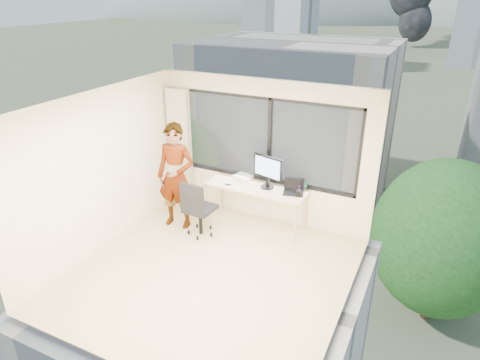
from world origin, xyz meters
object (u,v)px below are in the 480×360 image
Objects in this scene: desk at (256,205)px; handbag at (301,185)px; laptop at (293,188)px; game_console at (243,177)px; person at (176,176)px; monitor at (268,172)px; chair at (200,207)px.

desk is 7.56× the size of handbag.
desk is 4.95× the size of laptop.
laptop is (1.05, -0.18, 0.08)m from game_console.
person reaches higher than monitor.
desk is at bearing -15.17° from game_console.
game_console is (0.90, 0.84, -0.17)m from person.
handbag reaches higher than game_console.
laptop reaches higher than game_console.
laptop reaches higher than desk.
person reaches higher than desk.
handbag is at bearing 37.65° from chair.
person reaches higher than chair.
desk is at bearing 168.52° from laptop.
monitor reaches higher than handbag.
chair is 4.45× the size of handbag.
monitor reaches higher than laptop.
game_console is 1.24× the size of handbag.
desk is 0.94× the size of person.
person is 1.61m from monitor.
handbag is at bearing 15.61° from person.
handbag is (0.74, 0.24, 0.47)m from desk.
person is 8.05× the size of handbag.
game_console is at bearing -179.98° from monitor.
laptop is 0.22m from handbag.
laptop is (1.41, 0.77, 0.33)m from chair.
handbag is at bearing 60.95° from laptop.
game_console is at bearing 149.99° from desk.
person is 2.06m from laptop.
monitor is 2.51× the size of handbag.
monitor is (0.92, 0.81, 0.52)m from chair.
chair is 1.64m from laptop.
desk is 1.05m from chair.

